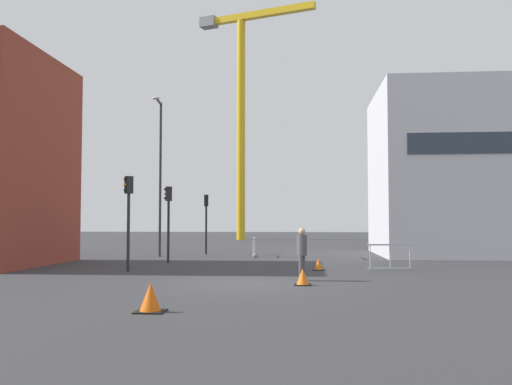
{
  "coord_description": "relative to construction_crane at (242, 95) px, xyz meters",
  "views": [
    {
      "loc": [
        1.81,
        -17.55,
        2.03
      ],
      "look_at": [
        0.0,
        3.6,
        3.11
      ],
      "focal_mm": 38.66,
      "sensor_mm": 36.0,
      "label": 1
    }
  ],
  "objects": [
    {
      "name": "traffic_light_far",
      "position": [
        0.61,
        -25.11,
        -13.09
      ],
      "size": [
        0.27,
        0.38,
        3.59
      ],
      "color": "black",
      "rests_on": "ground"
    },
    {
      "name": "streetlamp_tall",
      "position": [
        -1.58,
        -27.73,
        -10.45
      ],
      "size": [
        0.46,
        1.85,
        8.75
      ],
      "color": "#2D2D30",
      "rests_on": "ground"
    },
    {
      "name": "traffic_cone_striped",
      "position": [
        3.05,
        -45.94,
        -15.22
      ],
      "size": [
        0.65,
        0.65,
        0.65
      ],
      "color": "black",
      "rests_on": "ground"
    },
    {
      "name": "office_block",
      "position": [
        16.91,
        -24.67,
        -10.67
      ],
      "size": [
        12.11,
        9.06,
        9.71
      ],
      "color": "silver",
      "rests_on": "ground"
    },
    {
      "name": "safety_barrier_left_run",
      "position": [
        3.68,
        -27.16,
        -14.96
      ],
      "size": [
        0.12,
        2.07,
        1.08
      ],
      "color": "#B2B5BA",
      "rests_on": "ground"
    },
    {
      "name": "ground",
      "position": [
        4.63,
        -40.47,
        -15.52
      ],
      "size": [
        160.0,
        160.0,
        0.0
      ],
      "primitive_type": "plane",
      "color": "#333335"
    },
    {
      "name": "pedestrian_walking",
      "position": [
        6.4,
        -39.26,
        -14.48
      ],
      "size": [
        0.34,
        0.34,
        1.78
      ],
      "color": "#4C4C51",
      "rests_on": "ground"
    },
    {
      "name": "traffic_light_crosswalk",
      "position": [
        -0.56,
        -36.38,
        -12.95
      ],
      "size": [
        0.37,
        0.37,
        3.82
      ],
      "color": "#232326",
      "rests_on": "ground"
    },
    {
      "name": "traffic_cone_orange",
      "position": [
        6.42,
        -40.58,
        -15.28
      ],
      "size": [
        0.53,
        0.53,
        0.53
      ],
      "color": "black",
      "rests_on": "ground"
    },
    {
      "name": "construction_crane",
      "position": [
        0.0,
        0.0,
        0.0
      ],
      "size": [
        12.8,
        5.19,
        24.52
      ],
      "color": "gold",
      "rests_on": "ground"
    },
    {
      "name": "traffic_light_verge",
      "position": [
        -0.07,
        -31.78,
        -13.03
      ],
      "size": [
        0.39,
        0.34,
        3.68
      ],
      "color": "#232326",
      "rests_on": "ground"
    },
    {
      "name": "traffic_cone_on_verge",
      "position": [
        7.07,
        -35.2,
        -15.3
      ],
      "size": [
        0.48,
        0.48,
        0.49
      ],
      "color": "black",
      "rests_on": "ground"
    },
    {
      "name": "safety_barrier_rear",
      "position": [
        9.95,
        -35.3,
        -14.96
      ],
      "size": [
        1.81,
        0.32,
        1.08
      ],
      "color": "#B2B5BA",
      "rests_on": "ground"
    }
  ]
}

